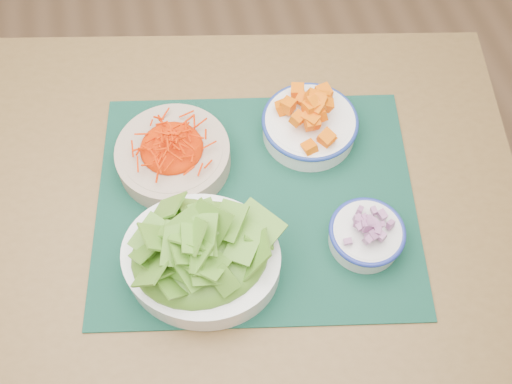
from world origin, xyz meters
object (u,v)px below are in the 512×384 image
(lettuce_bowl, at_px, (200,253))
(onion_bowl, at_px, (367,233))
(squash_bowl, at_px, (310,120))
(carrot_bowl, at_px, (173,151))
(table, at_px, (211,212))
(placemat, at_px, (256,200))

(lettuce_bowl, relative_size, onion_bowl, 2.48)
(squash_bowl, bearing_deg, carrot_bowl, -177.53)
(squash_bowl, height_order, onion_bowl, squash_bowl)
(carrot_bowl, height_order, lettuce_bowl, lettuce_bowl)
(table, bearing_deg, placemat, -16.57)
(table, distance_m, onion_bowl, 0.34)
(table, xyz_separation_m, onion_bowl, (0.26, -0.17, 0.14))
(lettuce_bowl, xyz_separation_m, onion_bowl, (0.30, -0.01, -0.03))
(placemat, bearing_deg, onion_bowl, -25.43)
(placemat, distance_m, carrot_bowl, 0.19)
(carrot_bowl, bearing_deg, table, -52.98)
(squash_bowl, height_order, lettuce_bowl, lettuce_bowl)
(placemat, xyz_separation_m, lettuce_bowl, (-0.12, -0.11, 0.06))
(placemat, relative_size, lettuce_bowl, 1.76)
(table, xyz_separation_m, carrot_bowl, (-0.05, 0.07, 0.14))
(squash_bowl, relative_size, lettuce_bowl, 0.57)
(carrot_bowl, xyz_separation_m, onion_bowl, (0.31, -0.24, -0.01))
(table, bearing_deg, carrot_bowl, 138.73)
(lettuce_bowl, bearing_deg, table, 99.25)
(onion_bowl, bearing_deg, squash_bowl, 97.90)
(lettuce_bowl, bearing_deg, onion_bowl, 19.22)
(carrot_bowl, bearing_deg, lettuce_bowl, -85.94)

